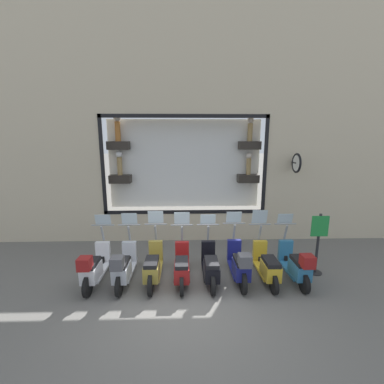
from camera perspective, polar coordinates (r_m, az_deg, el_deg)
The scene contains 11 objects.
ground_plane at distance 6.32m, azimuth -1.51°, elevation -22.44°, with size 120.00×120.00×0.00m, color #66635E.
building_facade at distance 9.02m, azimuth -1.77°, elevation 23.36°, with size 1.25×36.00×10.51m.
scooter_teal_0 at distance 7.17m, azimuth 22.11°, elevation -14.69°, with size 1.79×0.61×1.53m.
scooter_yellow_1 at distance 7.00m, azimuth 16.29°, elevation -15.32°, with size 1.79×0.61×1.64m.
scooter_navy_2 at distance 6.75m, azimuth 10.45°, elevation -15.52°, with size 1.81×0.60×1.60m.
scooter_black_3 at distance 6.72m, azimuth 4.10°, elevation -16.08°, with size 1.79×0.60×1.53m.
scooter_red_4 at distance 6.69m, azimuth -2.27°, elevation -16.18°, with size 1.79×0.61×1.60m.
scooter_olive_5 at distance 6.73m, azimuth -8.62°, elevation -15.92°, with size 1.80×0.60×1.64m.
scooter_silver_6 at distance 6.79m, azimuth -14.94°, elevation -15.67°, with size 1.80×0.60×1.58m.
scooter_white_7 at distance 6.98m, azimuth -20.88°, elevation -15.27°, with size 1.80×0.61×1.55m.
shop_sign_post at distance 7.63m, azimuth 26.21°, elevation -9.91°, with size 0.36×0.45×1.65m.
Camera 1 is at (-5.23, -0.01, 3.54)m, focal length 24.00 mm.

